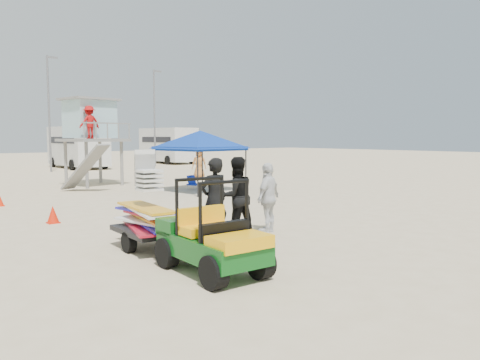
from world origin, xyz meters
TOP-DOWN VIEW (x-y plane):
  - ground at (0.00, 0.00)m, footprint 140.00×140.00m
  - utility_cart at (-2.51, 0.09)m, footprint 1.22×2.25m
  - surf_trailer at (-2.50, 2.42)m, footprint 1.24×2.18m
  - man_left at (-0.99, 2.12)m, footprint 0.73×0.48m
  - man_mid at (-0.14, 2.37)m, footprint 1.07×0.91m
  - man_right at (0.71, 2.12)m, footprint 1.14×0.79m
  - lifeguard_tower at (1.69, 16.27)m, footprint 3.06×3.06m
  - canopy_blue at (4.57, 10.85)m, footprint 3.46×3.46m
  - cone_near at (-3.14, 6.93)m, footprint 0.34×0.34m
  - beach_chair_b at (4.81, 11.82)m, footprint 0.68×0.75m
  - beach_chair_c at (4.31, 16.08)m, footprint 0.66×0.71m
  - rv_mid_right at (6.00, 29.99)m, footprint 2.64×7.00m
  - rv_far_right at (15.00, 31.49)m, footprint 2.64×6.60m
  - light_pole_left at (3.00, 27.00)m, footprint 0.14×0.14m
  - light_pole_right at (12.00, 28.50)m, footprint 0.14×0.14m
  - distant_beachgoers at (-0.83, 16.93)m, footprint 16.48×2.45m

SIDE VIEW (x-z plane):
  - ground at x=0.00m, z-range 0.00..0.00m
  - cone_near at x=-3.14m, z-range 0.00..0.50m
  - beach_chair_b at x=4.81m, z-range -0.01..0.63m
  - beach_chair_c at x=4.31m, z-range -0.01..0.63m
  - surf_trailer at x=-2.50m, z-range -0.18..1.73m
  - utility_cart at x=-2.51m, z-range -0.06..1.62m
  - distant_beachgoers at x=-0.83m, z-range -0.04..1.69m
  - man_right at x=0.71m, z-range 0.00..1.79m
  - man_mid at x=-0.14m, z-range 0.00..1.95m
  - man_left at x=-0.99m, z-range 0.00..1.96m
  - rv_far_right at x=15.00m, z-range 0.17..3.42m
  - rv_mid_right at x=6.00m, z-range 0.17..3.42m
  - canopy_blue at x=4.57m, z-range 1.02..4.14m
  - lifeguard_tower at x=1.69m, z-range 1.04..5.29m
  - light_pole_left at x=3.00m, z-range 0.00..8.00m
  - light_pole_right at x=12.00m, z-range 0.00..8.00m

